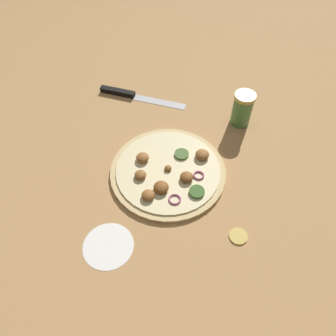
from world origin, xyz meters
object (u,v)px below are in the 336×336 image
object	(u,v)px
pizza	(168,171)
knife	(127,94)
spice_jar	(242,109)
loose_cap	(238,236)

from	to	relation	value
pizza	knife	size ratio (longest dim) A/B	1.07
pizza	knife	bearing A→B (deg)	-142.05
knife	spice_jar	world-z (taller)	spice_jar
knife	spice_jar	bearing A→B (deg)	-2.61
loose_cap	knife	bearing A→B (deg)	-134.40
knife	spice_jar	xyz separation A→B (m)	(0.03, 0.39, 0.05)
spice_jar	loose_cap	world-z (taller)	spice_jar
knife	loose_cap	distance (m)	0.61
pizza	spice_jar	world-z (taller)	spice_jar
knife	loose_cap	world-z (taller)	knife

